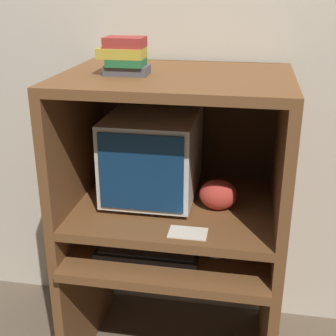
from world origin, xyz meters
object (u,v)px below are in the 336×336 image
Objects in this scene: keyboard at (148,251)px; snack_bag at (218,195)px; mouse at (216,255)px; book_stack at (125,56)px; crt_monitor at (153,154)px.

snack_bag reaches higher than keyboard.
book_stack is at bearing 164.69° from mouse.
book_stack is (-0.10, 0.12, 0.75)m from keyboard.
book_stack reaches higher than crt_monitor.
crt_monitor is 3.06× the size of snack_bag.
snack_bag is (-0.01, 0.13, 0.20)m from mouse.
keyboard is (0.02, -0.23, -0.33)m from crt_monitor.
mouse is at bearing -15.31° from book_stack.
mouse is (0.29, -0.22, -0.33)m from crt_monitor.
book_stack is at bearing -175.85° from snack_bag.
crt_monitor is 0.41m from keyboard.
mouse is 0.84m from book_stack.
book_stack is at bearing -124.65° from crt_monitor.
book_stack reaches higher than snack_bag.
keyboard is 2.27× the size of book_stack.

